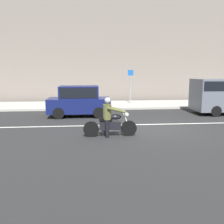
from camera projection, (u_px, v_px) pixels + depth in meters
The scene contains 7 objects.
ground_plane at pixel (156, 129), 11.10m from camera, with size 80.00×80.00×0.00m, color #252525.
sidewalk_slab at pixel (128, 105), 18.94m from camera, with size 40.00×4.40×0.14m, color #A8A399.
building_facade at pixel (122, 47), 21.51m from camera, with size 40.00×1.40×9.73m, color slate.
lane_marking_stripe at pixel (131, 125), 11.89m from camera, with size 18.00×0.14×0.01m, color silver.
motorcycle_with_rider_olive at pixel (110, 121), 9.66m from camera, with size 2.17×0.70×1.59m.
parked_hatchback_navy at pixel (79, 101), 14.12m from camera, with size 3.61×1.76×1.80m.
street_sign_post at pixel (130, 83), 19.13m from camera, with size 0.44×0.08×2.67m.
Camera 1 is at (-3.05, -10.58, 2.55)m, focal length 38.46 mm.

